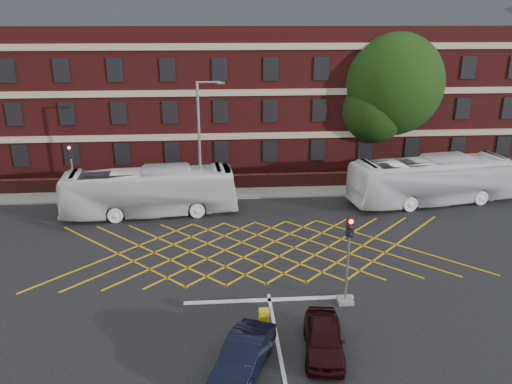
{
  "coord_description": "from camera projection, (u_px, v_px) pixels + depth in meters",
  "views": [
    {
      "loc": [
        -2.17,
        -23.84,
        12.45
      ],
      "look_at": [
        -0.26,
        1.5,
        3.65
      ],
      "focal_mm": 35.0,
      "sensor_mm": 36.0,
      "label": 1
    }
  ],
  "objects": [
    {
      "name": "bus_right",
      "position": [
        432.0,
        180.0,
        35.33
      ],
      "size": [
        12.37,
        4.65,
        3.37
      ],
      "primitive_type": "imported",
      "rotation": [
        0.0,
        0.0,
        1.73
      ],
      "color": "white",
      "rests_on": "ground"
    },
    {
      "name": "stop_line",
      "position": [
        269.0,
        300.0,
        23.39
      ],
      "size": [
        8.0,
        0.3,
        0.02
      ],
      "primitive_type": "cube",
      "color": "silver",
      "rests_on": "ground"
    },
    {
      "name": "bus_left",
      "position": [
        150.0,
        191.0,
        33.26
      ],
      "size": [
        11.7,
        3.66,
        3.21
      ],
      "primitive_type": "imported",
      "rotation": [
        0.0,
        0.0,
        1.66
      ],
      "color": "silver",
      "rests_on": "ground"
    },
    {
      "name": "utility_cabinet",
      "position": [
        264.0,
        320.0,
        21.0
      ],
      "size": [
        0.42,
        0.4,
        0.97
      ],
      "primitive_type": "cube",
      "color": "gold",
      "rests_on": "ground"
    },
    {
      "name": "victorian_building",
      "position": [
        244.0,
        74.0,
        44.88
      ],
      "size": [
        51.0,
        12.17,
        20.4
      ],
      "color": "#521615",
      "rests_on": "ground"
    },
    {
      "name": "traffic_light_far",
      "position": [
        74.0,
        180.0,
        35.16
      ],
      "size": [
        0.7,
        0.7,
        4.27
      ],
      "color": "slate",
      "rests_on": "ground"
    },
    {
      "name": "far_pavement",
      "position": [
        249.0,
        191.0,
        37.98
      ],
      "size": [
        60.0,
        3.0,
        0.12
      ],
      "primitive_type": "cube",
      "color": "slate",
      "rests_on": "ground"
    },
    {
      "name": "car_navy",
      "position": [
        244.0,
        356.0,
        18.49
      ],
      "size": [
        2.82,
        4.23,
        1.32
      ],
      "primitive_type": "imported",
      "rotation": [
        0.0,
        0.0,
        -0.39
      ],
      "color": "black",
      "rests_on": "ground"
    },
    {
      "name": "car_maroon",
      "position": [
        324.0,
        338.0,
        19.54
      ],
      "size": [
        2.05,
        3.98,
        1.3
      ],
      "primitive_type": "imported",
      "rotation": [
        0.0,
        0.0,
        -0.14
      ],
      "color": "black",
      "rests_on": "ground"
    },
    {
      "name": "box_junction_hatching",
      "position": [
        260.0,
        249.0,
        28.58
      ],
      "size": [
        8.22,
        8.22,
        0.02
      ],
      "primitive_type": "cube",
      "rotation": [
        0.0,
        0.0,
        0.79
      ],
      "color": "#CC990C",
      "rests_on": "ground"
    },
    {
      "name": "street_lamp",
      "position": [
        201.0,
        169.0,
        33.38
      ],
      "size": [
        2.25,
        1.0,
        8.76
      ],
      "color": "slate",
      "rests_on": "ground"
    },
    {
      "name": "traffic_light_near",
      "position": [
        347.0,
        268.0,
        22.63
      ],
      "size": [
        0.7,
        0.7,
        4.27
      ],
      "color": "slate",
      "rests_on": "ground"
    },
    {
      "name": "boundary_wall",
      "position": [
        248.0,
        181.0,
        38.76
      ],
      "size": [
        56.0,
        0.5,
        1.1
      ],
      "primitive_type": "cube",
      "color": "#481B13",
      "rests_on": "ground"
    },
    {
      "name": "deciduous_tree",
      "position": [
        389.0,
        90.0,
        41.7
      ],
      "size": [
        8.8,
        8.8,
        11.86
      ],
      "color": "black",
      "rests_on": "ground"
    },
    {
      "name": "direction_signs",
      "position": [
        78.0,
        180.0,
        36.45
      ],
      "size": [
        1.1,
        0.16,
        2.2
      ],
      "color": "gray",
      "rests_on": "ground"
    },
    {
      "name": "ground",
      "position": [
        263.0,
        265.0,
        26.69
      ],
      "size": [
        120.0,
        120.0,
        0.0
      ],
      "primitive_type": "plane",
      "color": "black",
      "rests_on": "ground"
    }
  ]
}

